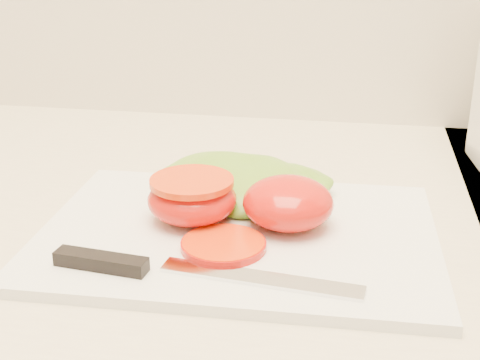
# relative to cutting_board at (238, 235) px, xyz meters

# --- Properties ---
(cutting_board) EXTENTS (0.36, 0.27, 0.01)m
(cutting_board) POSITION_rel_cutting_board_xyz_m (0.00, 0.00, 0.00)
(cutting_board) COLOR white
(cutting_board) RESTS_ON counter
(tomato_half_dome) EXTENTS (0.08, 0.08, 0.05)m
(tomato_half_dome) POSITION_rel_cutting_board_xyz_m (0.04, 0.02, 0.03)
(tomato_half_dome) COLOR red
(tomato_half_dome) RESTS_ON cutting_board
(tomato_half_cut) EXTENTS (0.08, 0.08, 0.04)m
(tomato_half_cut) POSITION_rel_cutting_board_xyz_m (-0.05, 0.01, 0.03)
(tomato_half_cut) COLOR red
(tomato_half_cut) RESTS_ON cutting_board
(tomato_slice_0) EXTENTS (0.07, 0.07, 0.01)m
(tomato_slice_0) POSITION_rel_cutting_board_xyz_m (-0.01, -0.04, 0.01)
(tomato_slice_0) COLOR #F2500B
(tomato_slice_0) RESTS_ON cutting_board
(lettuce_leaf_0) EXTENTS (0.18, 0.13, 0.03)m
(lettuce_leaf_0) POSITION_rel_cutting_board_xyz_m (-0.02, 0.07, 0.02)
(lettuce_leaf_0) COLOR #69A22B
(lettuce_leaf_0) RESTS_ON cutting_board
(lettuce_leaf_1) EXTENTS (0.13, 0.10, 0.02)m
(lettuce_leaf_1) POSITION_rel_cutting_board_xyz_m (0.03, 0.08, 0.02)
(lettuce_leaf_1) COLOR #69A22B
(lettuce_leaf_1) RESTS_ON cutting_board
(knife) EXTENTS (0.25, 0.04, 0.01)m
(knife) POSITION_rel_cutting_board_xyz_m (-0.05, -0.09, 0.01)
(knife) COLOR silver
(knife) RESTS_ON cutting_board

